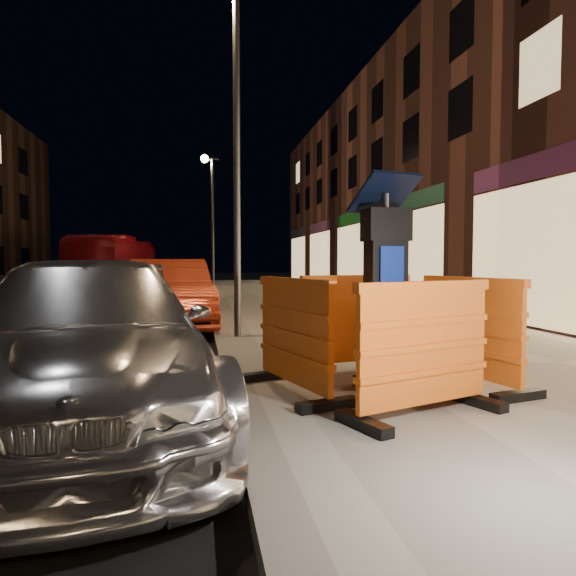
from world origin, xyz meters
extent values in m
plane|color=black|center=(0.00, 0.00, 0.00)|extent=(120.00, 120.00, 0.00)
cube|color=gray|center=(3.00, 0.00, 0.07)|extent=(6.00, 60.00, 0.15)
cube|color=slate|center=(0.00, 0.00, 0.07)|extent=(0.30, 60.00, 0.15)
cube|color=black|center=(1.46, -0.98, 1.18)|extent=(0.80, 0.80, 2.07)
cube|color=orange|center=(1.46, -1.93, 0.73)|extent=(1.60, 1.08, 1.15)
cube|color=orange|center=(1.46, -0.03, 0.73)|extent=(1.57, 0.90, 1.15)
cube|color=orange|center=(0.51, -0.98, 0.73)|extent=(1.01, 1.59, 1.15)
cube|color=orange|center=(2.41, -0.98, 0.73)|extent=(0.92, 1.58, 1.15)
imported|color=#B6B6BB|center=(-1.43, -1.01, 0.00)|extent=(2.83, 5.37, 1.48)
imported|color=#AA301A|center=(-1.06, 5.49, 0.00)|extent=(2.11, 4.76, 1.52)
imported|color=maroon|center=(-4.51, 20.86, 0.00)|extent=(3.14, 9.83, 2.69)
cylinder|color=#3F3F44|center=(0.25, 3.00, 3.15)|extent=(0.12, 0.12, 6.00)
cylinder|color=#3F3F44|center=(0.25, 18.00, 3.15)|extent=(0.12, 0.12, 6.00)
camera|label=1|loc=(-0.42, -5.98, 1.47)|focal=32.00mm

